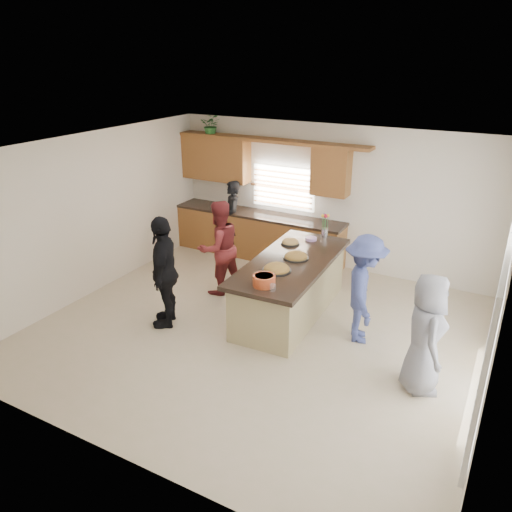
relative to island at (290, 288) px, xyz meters
The scene contains 18 objects.
floor 0.91m from the island, 105.39° to the right, with size 6.50×6.50×0.00m, color beige.
room_shell 1.65m from the island, 105.39° to the right, with size 6.52×6.02×2.81m.
back_cabinetry 2.63m from the island, 130.38° to the left, with size 4.08×0.66×2.46m.
right_wall_glazing 3.26m from the island, 16.54° to the right, with size 0.06×4.00×2.25m.
island is the anchor object (origin of this frame).
platter_front 0.71m from the island, 92.24° to the right, with size 0.44×0.44×0.18m.
platter_mid 0.54m from the island, 72.89° to the left, with size 0.41×0.41×0.17m.
platter_back 0.90m from the island, 115.99° to the left, with size 0.32×0.32×0.13m.
salad_bowl 1.18m from the island, 87.43° to the right, with size 0.33×0.33×0.16m.
clear_cup 1.26m from the island, 78.23° to the right, with size 0.08×0.08×0.10m, color white.
plate_stack 1.13m from the island, 94.39° to the left, with size 0.20×0.20×0.05m, color #C596DB.
flower_vase 1.45m from the island, 86.67° to the left, with size 0.14×0.14×0.43m.
potted_plant 4.10m from the island, 143.65° to the left, with size 0.40×0.35×0.45m, color #2E7330.
woman_left_back 2.82m from the island, 140.60° to the left, with size 0.58×0.38×1.60m, color black.
woman_left_mid 1.50m from the island, behind, with size 0.82×0.64×1.69m, color maroon.
woman_left_front 2.04m from the island, 142.33° to the right, with size 1.05×0.44×1.79m, color black.
woman_right_back 1.34m from the island, ahead, with size 1.07×0.61×1.65m, color #3A447F.
woman_right_front 2.53m from the island, 23.83° to the right, with size 0.78×0.51×1.59m, color slate.
Camera 1 is at (3.20, -5.93, 4.04)m, focal length 35.00 mm.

